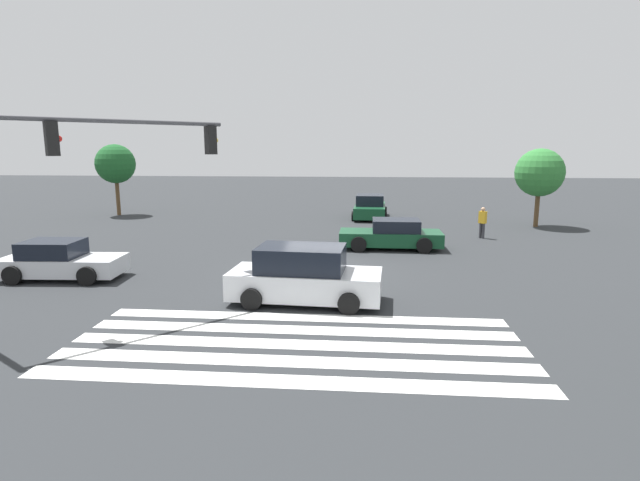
{
  "coord_description": "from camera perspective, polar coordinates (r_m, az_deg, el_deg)",
  "views": [
    {
      "loc": [
        1.5,
        -18.0,
        4.59
      ],
      "look_at": [
        0.0,
        0.0,
        1.2
      ],
      "focal_mm": 28.0,
      "sensor_mm": 36.0,
      "label": 1
    }
  ],
  "objects": [
    {
      "name": "tree_corner_c",
      "position": [
        36.74,
        -22.34,
        8.08
      ],
      "size": [
        2.62,
        2.62,
        4.8
      ],
      "color": "brown",
      "rests_on": "ground_plane"
    },
    {
      "name": "crosswalk_markings",
      "position": [
        12.04,
        -2.81,
        -11.77
      ],
      "size": [
        10.75,
        4.4,
        0.01
      ],
      "rotation": [
        0.0,
        0.0,
        1.57
      ],
      "color": "silver",
      "rests_on": "ground_plane"
    },
    {
      "name": "pedestrian",
      "position": [
        26.71,
        18.07,
        2.12
      ],
      "size": [
        0.41,
        0.41,
        1.6
      ],
      "rotation": [
        0.0,
        0.0,
        -2.35
      ],
      "color": "#38383D",
      "rests_on": "ground_plane"
    },
    {
      "name": "car_2",
      "position": [
        32.91,
        5.73,
        3.77
      ],
      "size": [
        2.36,
        4.64,
        1.54
      ],
      "rotation": [
        0.0,
        0.0,
        1.53
      ],
      "color": "#144728",
      "rests_on": "ground_plane"
    },
    {
      "name": "tree_corner_b",
      "position": [
        31.62,
        23.81,
        7.09
      ],
      "size": [
        2.75,
        2.75,
        4.53
      ],
      "color": "brown",
      "rests_on": "ground_plane"
    },
    {
      "name": "car_1",
      "position": [
        19.86,
        -27.56,
        -2.1
      ],
      "size": [
        4.21,
        2.13,
        1.37
      ],
      "rotation": [
        0.0,
        0.0,
        0.05
      ],
      "color": "silver",
      "rests_on": "ground_plane"
    },
    {
      "name": "car_4",
      "position": [
        23.06,
        8.2,
        0.64
      ],
      "size": [
        4.64,
        2.11,
        1.36
      ],
      "rotation": [
        0.0,
        0.0,
        3.14
      ],
      "color": "#144728",
      "rests_on": "ground_plane"
    },
    {
      "name": "traffic_signal_mast",
      "position": [
        14.17,
        -27.34,
        7.17
      ],
      "size": [
        4.84,
        4.84,
        5.51
      ],
      "rotation": [
        0.0,
        0.0,
        0.79
      ],
      "color": "#47474C",
      "rests_on": "ground_plane"
    },
    {
      "name": "ground_plane",
      "position": [
        18.64,
        0.0,
        -3.64
      ],
      "size": [
        122.03,
        122.03,
        0.0
      ],
      "primitive_type": "plane",
      "color": "#2B2D30"
    },
    {
      "name": "car_3",
      "position": [
        14.94,
        -1.83,
        -4.09
      ],
      "size": [
        4.62,
        2.33,
        1.7
      ],
      "rotation": [
        0.0,
        0.0,
        -0.07
      ],
      "color": "silver",
      "rests_on": "ground_plane"
    }
  ]
}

